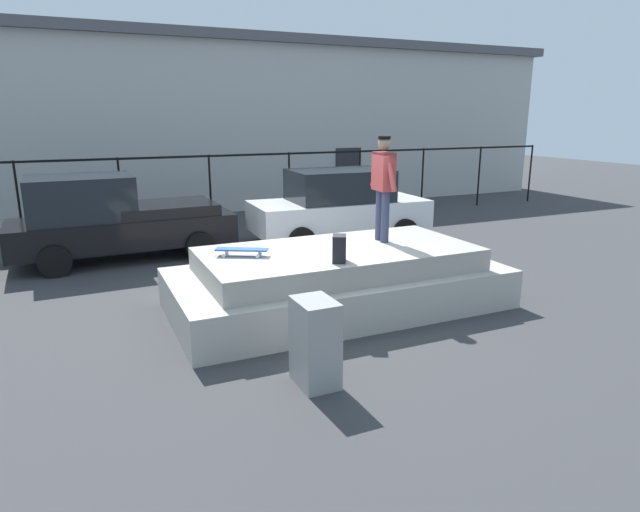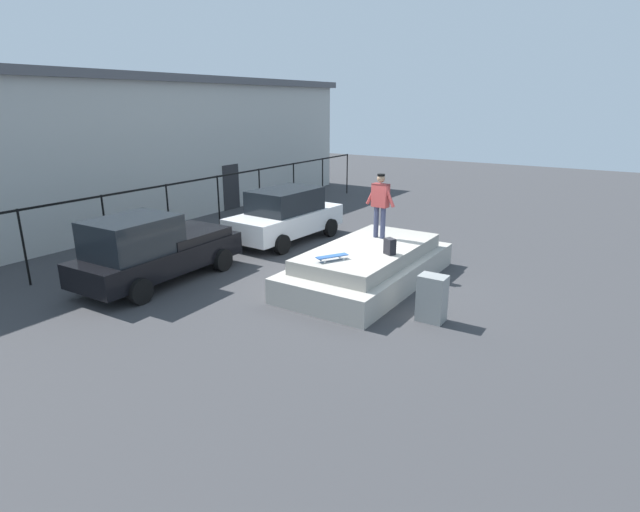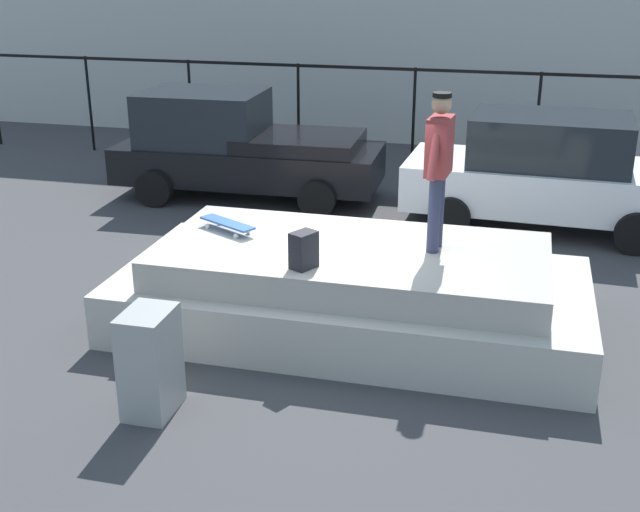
% 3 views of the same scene
% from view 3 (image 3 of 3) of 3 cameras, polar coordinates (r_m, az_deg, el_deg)
% --- Properties ---
extents(ground_plane, '(60.00, 60.00, 0.00)m').
position_cam_3_polar(ground_plane, '(10.00, 0.33, -4.41)').
color(ground_plane, '#38383A').
extents(concrete_ledge, '(5.49, 2.70, 1.01)m').
position_cam_3_polar(concrete_ledge, '(9.63, 2.22, -2.43)').
color(concrete_ledge, '#ADA89E').
rests_on(concrete_ledge, ground_plane).
extents(skateboarder, '(0.28, 0.93, 1.80)m').
position_cam_3_polar(skateboarder, '(9.15, 8.35, 6.70)').
color(skateboarder, '#2D334C').
rests_on(skateboarder, concrete_ledge).
extents(skateboard, '(0.81, 0.57, 0.12)m').
position_cam_3_polar(skateboard, '(9.98, -6.53, 2.29)').
color(skateboard, '#264C8C').
rests_on(skateboard, concrete_ledge).
extents(backpack, '(0.31, 0.34, 0.41)m').
position_cam_3_polar(backpack, '(8.74, -1.15, 0.42)').
color(backpack, black).
rests_on(backpack, concrete_ledge).
extents(car_black_pickup_near, '(4.78, 2.14, 1.90)m').
position_cam_3_polar(car_black_pickup_near, '(14.75, -5.77, 7.66)').
color(car_black_pickup_near, black).
rests_on(car_black_pickup_near, ground_plane).
extents(car_white_sedan_mid, '(4.51, 2.28, 1.82)m').
position_cam_3_polar(car_white_sedan_mid, '(13.54, 15.66, 5.74)').
color(car_white_sedan_mid, white).
rests_on(car_white_sedan_mid, ground_plane).
extents(utility_box, '(0.44, 0.60, 1.06)m').
position_cam_3_polar(utility_box, '(8.04, -11.85, -7.32)').
color(utility_box, gray).
rests_on(utility_box, ground_plane).
extents(fence_row, '(24.06, 0.06, 2.07)m').
position_cam_3_polar(fence_row, '(16.51, 6.65, 10.88)').
color(fence_row, black).
rests_on(fence_row, ground_plane).
extents(warehouse_building, '(28.52, 9.40, 5.72)m').
position_cam_3_polar(warehouse_building, '(23.08, 9.31, 17.11)').
color(warehouse_building, '#B2B2AD').
rests_on(warehouse_building, ground_plane).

